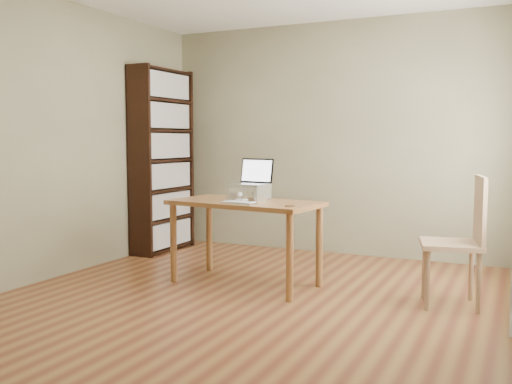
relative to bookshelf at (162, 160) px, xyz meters
name	(u,v)px	position (x,y,z in m)	size (l,w,h in m)	color
room	(249,138)	(1.86, -1.54, 0.25)	(4.04, 4.54, 2.64)	#5E2B18
bookshelf	(162,160)	(0.00, 0.00, 0.00)	(0.30, 0.90, 2.10)	black
desk	(245,213)	(1.57, -1.01, -0.41)	(1.38, 0.81, 0.75)	brown
laptop_stand	(249,191)	(1.57, -0.93, -0.22)	(0.32, 0.25, 0.13)	silver
laptop	(252,178)	(1.57, -0.87, -0.11)	(0.36, 0.31, 0.24)	silver
keyboard	(239,203)	(1.62, -1.23, -0.29)	(0.31, 0.17, 0.02)	silver
coaster	(290,206)	(2.08, -1.23, -0.30)	(0.09, 0.09, 0.01)	#4E3A1B
cat	(253,193)	(1.59, -0.90, -0.24)	(0.24, 0.47, 0.14)	#413A33
chair	(462,236)	(3.38, -0.91, -0.50)	(0.54, 0.54, 1.01)	#A97D5C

